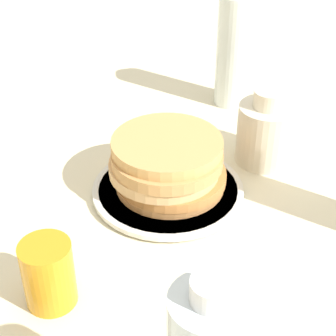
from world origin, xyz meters
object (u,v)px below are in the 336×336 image
pancake_stack (168,164)px  water_bottle_near (234,50)px  plate (168,190)px  juice_glass (46,272)px  cream_jug (266,131)px

pancake_stack → water_bottle_near: bearing=107.4°
plate → juice_glass: bearing=-84.3°
juice_glass → cream_jug: size_ratio=0.68×
pancake_stack → cream_jug: (0.06, 0.17, 0.00)m
plate → water_bottle_near: (-0.10, 0.30, 0.10)m
pancake_stack → juice_glass: 0.25m
pancake_stack → water_bottle_near: water_bottle_near is taller
plate → water_bottle_near: bearing=107.9°
plate → pancake_stack: (-0.00, 0.00, 0.04)m
cream_jug → juice_glass: bearing=-94.5°
plate → cream_jug: (0.06, 0.17, 0.05)m
plate → cream_jug: cream_jug is taller
plate → pancake_stack: pancake_stack is taller
pancake_stack → water_bottle_near: (-0.09, 0.29, 0.05)m
water_bottle_near → plate: bearing=-72.1°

